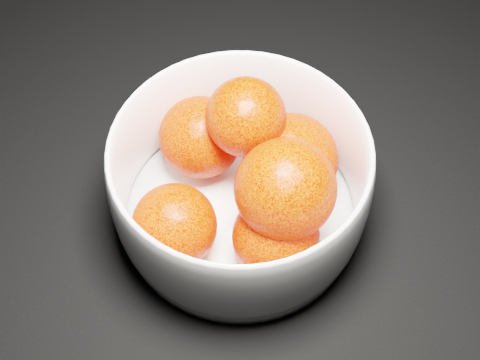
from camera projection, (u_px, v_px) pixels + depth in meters
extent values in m
cylinder|color=white|center=(240.00, 213.00, 0.54)|extent=(0.19, 0.19, 0.01)
sphere|color=#FD2C0A|center=(290.00, 160.00, 0.52)|extent=(0.07, 0.07, 0.07)
sphere|color=#FD2C0A|center=(200.00, 137.00, 0.54)|extent=(0.07, 0.07, 0.07)
sphere|color=#FD2C0A|center=(174.00, 226.00, 0.49)|extent=(0.06, 0.06, 0.06)
sphere|color=#FD2C0A|center=(276.00, 237.00, 0.48)|extent=(0.06, 0.06, 0.06)
sphere|color=#FD2C0A|center=(246.00, 117.00, 0.50)|extent=(0.06, 0.06, 0.06)
sphere|color=#FD2C0A|center=(285.00, 189.00, 0.46)|extent=(0.07, 0.07, 0.07)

